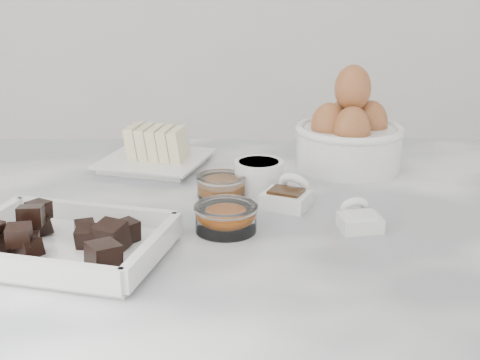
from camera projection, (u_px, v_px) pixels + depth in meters
name	position (u px, v px, depth m)	size (l,w,h in m)	color
marble_slab	(225.00, 229.00, 0.91)	(1.20, 0.80, 0.04)	silver
chocolate_dish	(65.00, 236.00, 0.78)	(0.27, 0.23, 0.06)	white
butter_plate	(153.00, 151.00, 1.11)	(0.20, 0.20, 0.07)	white
sugar_ramekin	(259.00, 174.00, 1.00)	(0.07, 0.07, 0.04)	white
egg_bowl	(349.00, 135.00, 1.09)	(0.18, 0.18, 0.17)	white
honey_bowl	(221.00, 185.00, 0.97)	(0.07, 0.07, 0.03)	white
zest_bowl	(226.00, 216.00, 0.85)	(0.08, 0.08, 0.04)	white
vanilla_spoon	(288.00, 195.00, 0.93)	(0.08, 0.09, 0.05)	white
salt_spoon	(359.00, 218.00, 0.86)	(0.06, 0.07, 0.04)	white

